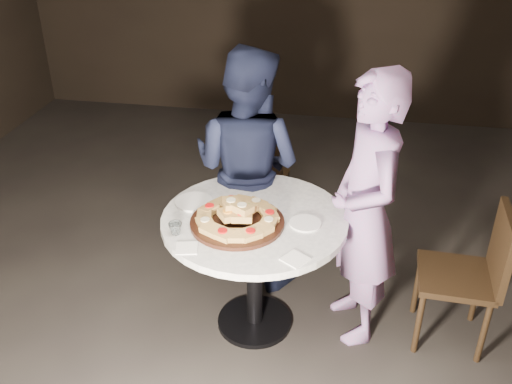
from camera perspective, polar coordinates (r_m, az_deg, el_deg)
floor at (r=3.54m, az=-1.34°, el=-13.75°), size 7.00×7.00×0.00m
table at (r=3.21m, az=-0.15°, el=-4.68°), size 1.33×1.33×0.77m
serving_board at (r=3.06m, az=-1.89°, el=-3.05°), size 0.55×0.55×0.02m
focaccia_pile at (r=3.04m, az=-1.90°, el=-2.34°), size 0.46×0.46×0.12m
plate_left at (r=3.27m, az=-6.23°, el=-0.98°), size 0.28×0.28×0.01m
plate_right at (r=3.08m, az=4.95°, el=-3.13°), size 0.21×0.21×0.01m
water_glass at (r=3.00m, az=-8.06°, el=-3.63°), size 0.08×0.08×0.07m
napkin_near at (r=2.90m, az=-6.94°, el=-5.59°), size 0.13×0.13×0.01m
napkin_far at (r=2.81m, az=3.93°, el=-6.71°), size 0.16×0.16×0.01m
chair_far at (r=4.14m, az=0.21°, el=1.48°), size 0.40×0.42×0.83m
chair_right at (r=3.40m, az=21.01°, el=-7.25°), size 0.44×0.43×0.87m
diner_navy at (r=3.62m, az=-0.90°, el=2.50°), size 0.91×0.80×1.57m
diner_teal at (r=3.16m, az=10.83°, el=-2.00°), size 0.56×0.68×1.61m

